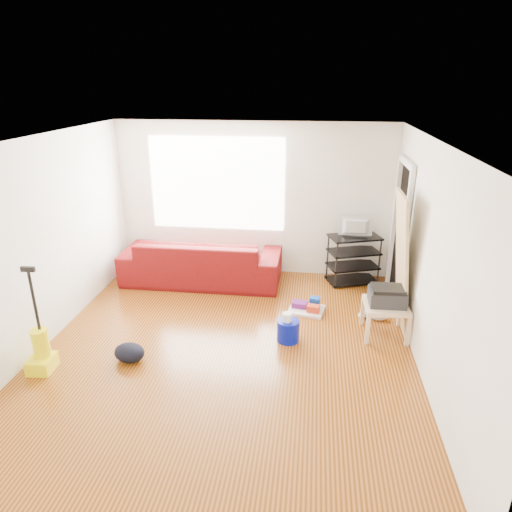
# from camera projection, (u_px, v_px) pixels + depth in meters

# --- Properties ---
(room) EXTENTS (4.51, 5.01, 2.51)m
(room) POSITION_uv_depth(u_px,v_px,m) (233.00, 249.00, 5.28)
(room) COLOR #552A08
(room) RESTS_ON ground
(sofa) EXTENTS (2.53, 0.99, 0.74)m
(sofa) POSITION_uv_depth(u_px,v_px,m) (203.00, 281.00, 7.50)
(sofa) COLOR #5C0D0E
(sofa) RESTS_ON ground
(tv_stand) EXTENTS (0.89, 0.68, 0.78)m
(tv_stand) POSITION_uv_depth(u_px,v_px,m) (353.00, 259.00, 7.32)
(tv_stand) COLOR black
(tv_stand) RESTS_ON ground
(tv) EXTENTS (0.52, 0.07, 0.30)m
(tv) POSITION_uv_depth(u_px,v_px,m) (356.00, 227.00, 7.12)
(tv) COLOR black
(tv) RESTS_ON tv_stand
(side_table) EXTENTS (0.56, 0.56, 0.44)m
(side_table) POSITION_uv_depth(u_px,v_px,m) (386.00, 309.00, 5.79)
(side_table) COLOR #CBAD90
(side_table) RESTS_ON ground
(printer) EXTENTS (0.46, 0.35, 0.23)m
(printer) POSITION_uv_depth(u_px,v_px,m) (387.00, 296.00, 5.73)
(printer) COLOR black
(printer) RESTS_ON side_table
(bucket) EXTENTS (0.30, 0.30, 0.28)m
(bucket) POSITION_uv_depth(u_px,v_px,m) (288.00, 340.00, 5.79)
(bucket) COLOR #030F98
(bucket) RESTS_ON ground
(toilet_paper) EXTENTS (0.12, 0.12, 0.11)m
(toilet_paper) POSITION_uv_depth(u_px,v_px,m) (287.00, 327.00, 5.72)
(toilet_paper) COLOR white
(toilet_paper) RESTS_ON bucket
(cleaning_tray) EXTENTS (0.55, 0.47, 0.17)m
(cleaning_tray) POSITION_uv_depth(u_px,v_px,m) (307.00, 307.00, 6.51)
(cleaning_tray) COLOR white
(cleaning_tray) RESTS_ON ground
(backpack) EXTENTS (0.45, 0.40, 0.21)m
(backpack) POSITION_uv_depth(u_px,v_px,m) (130.00, 360.00, 5.38)
(backpack) COLOR black
(backpack) RESTS_ON ground
(sneakers) EXTENTS (0.44, 0.24, 0.10)m
(sneakers) POSITION_uv_depth(u_px,v_px,m) (372.00, 315.00, 6.29)
(sneakers) COLOR silver
(sneakers) RESTS_ON ground
(vacuum) EXTENTS (0.28, 0.32, 1.25)m
(vacuum) POSITION_uv_depth(u_px,v_px,m) (41.00, 351.00, 5.14)
(vacuum) COLOR yellow
(vacuum) RESTS_ON ground
(door_panel) EXTENTS (0.23, 0.73, 1.81)m
(door_panel) POSITION_uv_depth(u_px,v_px,m) (394.00, 325.00, 6.14)
(door_panel) COLOR tan
(door_panel) RESTS_ON ground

